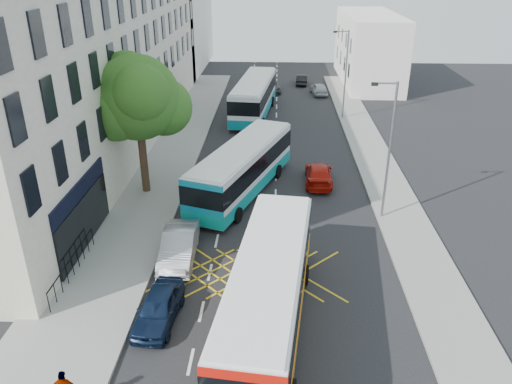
# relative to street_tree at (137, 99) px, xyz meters

# --- Properties ---
(ground) EXTENTS (120.00, 120.00, 0.00)m
(ground) POSITION_rel_street_tree_xyz_m (8.51, -14.97, -6.29)
(ground) COLOR black
(ground) RESTS_ON ground
(pavement_left) EXTENTS (5.00, 70.00, 0.15)m
(pavement_left) POSITION_rel_street_tree_xyz_m (0.01, 0.03, -6.22)
(pavement_left) COLOR gray
(pavement_left) RESTS_ON ground
(pavement_right) EXTENTS (3.00, 70.00, 0.15)m
(pavement_right) POSITION_rel_street_tree_xyz_m (16.01, 0.03, -6.22)
(pavement_right) COLOR gray
(pavement_right) RESTS_ON ground
(terrace_main) EXTENTS (8.30, 45.00, 13.50)m
(terrace_main) POSITION_rel_street_tree_xyz_m (-5.49, 9.52, 0.46)
(terrace_main) COLOR beige
(terrace_main) RESTS_ON ground
(terrace_far) EXTENTS (8.00, 20.00, 10.00)m
(terrace_far) POSITION_rel_street_tree_xyz_m (-5.49, 40.03, -1.29)
(terrace_far) COLOR silver
(terrace_far) RESTS_ON ground
(building_right) EXTENTS (6.00, 18.00, 8.00)m
(building_right) POSITION_rel_street_tree_xyz_m (19.51, 33.03, -2.29)
(building_right) COLOR silver
(building_right) RESTS_ON ground
(street_tree) EXTENTS (6.30, 5.70, 8.80)m
(street_tree) POSITION_rel_street_tree_xyz_m (0.00, 0.00, 0.00)
(street_tree) COLOR #382619
(street_tree) RESTS_ON pavement_left
(lamp_near) EXTENTS (1.45, 0.15, 8.00)m
(lamp_near) POSITION_rel_street_tree_xyz_m (14.71, -2.97, -1.68)
(lamp_near) COLOR slate
(lamp_near) RESTS_ON pavement_right
(lamp_far) EXTENTS (1.45, 0.15, 8.00)m
(lamp_far) POSITION_rel_street_tree_xyz_m (14.71, 17.03, -1.68)
(lamp_far) COLOR slate
(lamp_far) RESTS_ON pavement_right
(railings) EXTENTS (0.08, 5.60, 1.14)m
(railings) POSITION_rel_street_tree_xyz_m (-1.19, -9.67, -5.57)
(railings) COLOR black
(railings) RESTS_ON pavement_left
(bus_near) EXTENTS (4.09, 12.02, 3.31)m
(bus_near) POSITION_rel_street_tree_xyz_m (8.25, -12.72, -4.55)
(bus_near) COLOR silver
(bus_near) RESTS_ON ground
(bus_mid) EXTENTS (6.39, 11.81, 3.26)m
(bus_mid) POSITION_rel_street_tree_xyz_m (6.34, 0.26, -4.58)
(bus_mid) COLOR silver
(bus_mid) RESTS_ON ground
(bus_far) EXTENTS (4.12, 12.55, 3.47)m
(bus_far) POSITION_rel_street_tree_xyz_m (6.30, 18.03, -4.47)
(bus_far) COLOR silver
(bus_far) RESTS_ON ground
(parked_car_blue) EXTENTS (1.86, 4.01, 1.33)m
(parked_car_blue) POSITION_rel_street_tree_xyz_m (3.61, -12.61, -5.63)
(parked_car_blue) COLOR #0C1932
(parked_car_blue) RESTS_ON ground
(parked_car_silver) EXTENTS (1.80, 4.72, 1.54)m
(parked_car_silver) POSITION_rel_street_tree_xyz_m (3.61, -7.82, -5.52)
(parked_car_silver) COLOR #9D9EA4
(parked_car_silver) RESTS_ON ground
(red_hatchback) EXTENTS (2.00, 4.54, 1.30)m
(red_hatchback) POSITION_rel_street_tree_xyz_m (11.42, 2.01, -5.64)
(red_hatchback) COLOR #A51107
(red_hatchback) RESTS_ON ground
(distant_car_grey) EXTENTS (2.42, 4.54, 1.21)m
(distant_car_grey) POSITION_rel_street_tree_xyz_m (7.83, 27.32, -5.68)
(distant_car_grey) COLOR #3B3D42
(distant_car_grey) RESTS_ON ground
(distant_car_silver) EXTENTS (1.97, 3.94, 1.29)m
(distant_car_silver) POSITION_rel_street_tree_xyz_m (13.23, 26.21, -5.65)
(distant_car_silver) COLOR #ACADB4
(distant_car_silver) RESTS_ON ground
(distant_car_dark) EXTENTS (1.54, 3.69, 1.19)m
(distant_car_dark) POSITION_rel_street_tree_xyz_m (11.53, 31.01, -5.70)
(distant_car_dark) COLOR black
(distant_car_dark) RESTS_ON ground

